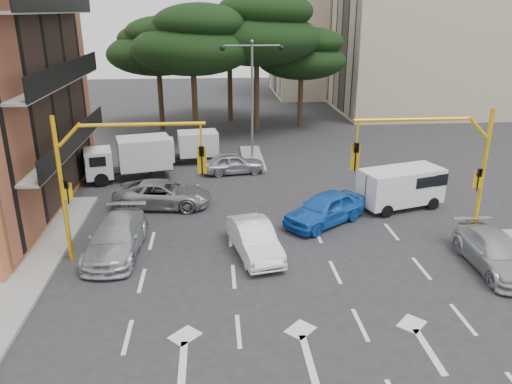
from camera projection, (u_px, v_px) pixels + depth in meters
ground at (285, 274)px, 19.44m from camera, size 120.00×120.00×0.00m
median_strip at (252, 158)px, 34.38m from camera, size 1.40×6.00×0.15m
apartment_beige_near at (446, 14)px, 47.78m from camera, size 20.20×12.15×18.70m
apartment_beige_far at (343, 22)px, 58.78m from camera, size 16.20×12.15×16.70m
pine_left_near at (193, 40)px, 37.04m from camera, size 9.15×9.15×10.23m
pine_center at (257, 29)px, 39.08m from camera, size 9.98×9.98×11.16m
pine_left_far at (158, 46)px, 40.78m from camera, size 8.32×8.32×9.30m
pine_right at (303, 54)px, 41.99m from camera, size 7.49×7.49×8.37m
pine_back at (230, 35)px, 43.83m from camera, size 9.15×9.15×10.23m
signal_mast_right at (444, 160)px, 20.52m from camera, size 5.79×0.37×6.00m
signal_mast_left at (107, 169)px, 19.41m from camera, size 5.79×0.37×6.00m
street_lamp_center at (252, 79)px, 32.54m from camera, size 4.16×0.36×7.77m
car_white_hatch at (254, 239)px, 20.81m from camera, size 2.29×4.43×1.39m
car_blue_compact at (325, 209)px, 23.83m from camera, size 4.67×4.10×1.52m
car_silver_wagon at (116, 237)px, 20.88m from camera, size 2.30×5.13×1.46m
car_silver_cross_a at (163, 194)px, 25.93m from camera, size 5.18×2.82×1.38m
car_silver_cross_b at (233, 163)px, 31.25m from camera, size 4.01×2.04×1.31m
car_silver_parked at (495, 253)px, 19.68m from camera, size 2.06×4.77×1.37m
van_white at (400, 188)px, 25.70m from camera, size 4.61×3.05×2.12m
box_truck_a at (129, 159)px, 29.99m from camera, size 5.45×3.29×2.50m
box_truck_b at (187, 148)px, 33.22m from camera, size 4.48×2.34×2.11m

